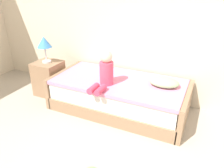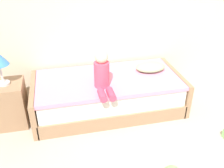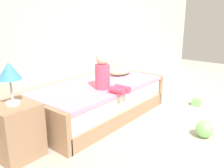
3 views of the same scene
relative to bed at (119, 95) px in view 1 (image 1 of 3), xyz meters
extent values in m
cube|color=beige|center=(0.65, 0.60, 1.20)|extent=(7.20, 0.10, 2.90)
cube|color=#997556|center=(0.00, 0.00, -0.15)|extent=(2.00, 1.00, 0.20)
cube|color=white|center=(0.00, 0.00, 0.08)|extent=(1.94, 0.94, 0.25)
cube|color=pink|center=(0.00, 0.00, 0.23)|extent=(1.98, 0.98, 0.05)
cube|color=#997556|center=(-1.02, 0.00, 0.00)|extent=(0.07, 1.00, 0.50)
cube|color=#997556|center=(1.02, 0.00, 0.00)|extent=(0.07, 1.00, 0.50)
cube|color=#997556|center=(-1.35, -0.03, 0.05)|extent=(0.44, 0.44, 0.60)
cylinder|color=silver|center=(-1.35, -0.03, 0.37)|extent=(0.15, 0.15, 0.03)
cylinder|color=silver|center=(-1.35, -0.03, 0.50)|extent=(0.02, 0.02, 0.24)
cone|color=#3F8CD8|center=(-1.35, -0.03, 0.71)|extent=(0.24, 0.24, 0.18)
cylinder|color=#E04C6B|center=(-0.12, -0.18, 0.42)|extent=(0.20, 0.20, 0.34)
sphere|color=beige|center=(-0.12, -0.18, 0.67)|extent=(0.17, 0.17, 0.17)
cylinder|color=#D83F60|center=(-0.18, -0.48, 0.30)|extent=(0.09, 0.22, 0.09)
cylinder|color=#D83F60|center=(-0.07, -0.48, 0.30)|extent=(0.09, 0.22, 0.09)
ellipsoid|color=#99CC8C|center=(0.66, 0.10, 0.32)|extent=(0.44, 0.30, 0.13)
camera|label=1|loc=(1.18, -2.77, 1.64)|focal=34.74mm
camera|label=2|loc=(-0.64, -3.03, 1.92)|focal=40.38mm
camera|label=3|loc=(-2.51, -2.28, 1.26)|focal=38.67mm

